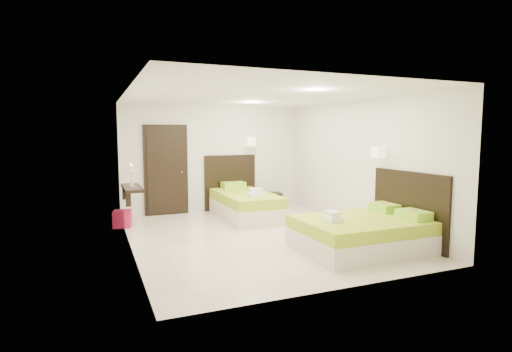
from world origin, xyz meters
name	(u,v)px	position (x,y,z in m)	size (l,w,h in m)	color
floor	(257,236)	(0.00, 0.00, 0.00)	(5.50, 5.50, 0.00)	beige
bed_single	(244,203)	(0.39, 1.73, 0.33)	(1.32, 2.21, 1.82)	beige
bed_double	(365,232)	(1.32, -1.46, 0.30)	(2.03, 1.72, 1.67)	beige
nightstand	(272,201)	(1.37, 2.32, 0.21)	(0.48, 0.43, 0.43)	black
ottoman	(122,219)	(-2.27, 1.75, 0.17)	(0.34, 0.34, 0.34)	#9E153B
door	(166,170)	(-1.20, 2.70, 1.05)	(1.02, 0.15, 2.14)	black
console_shelf	(132,188)	(-2.08, 1.60, 0.82)	(0.35, 1.20, 0.78)	black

